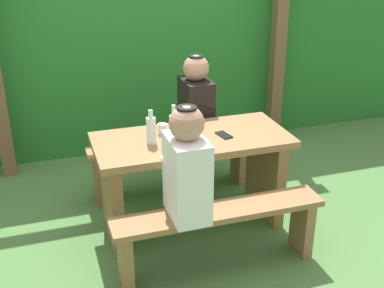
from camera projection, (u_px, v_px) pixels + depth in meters
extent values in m
plane|color=#4B7A3D|center=(192.00, 223.00, 3.84)|extent=(12.00, 12.00, 0.00)
cube|color=#257227|center=(133.00, 44.00, 5.16)|extent=(6.40, 0.93, 1.95)
cube|color=brown|center=(278.00, 49.00, 4.98)|extent=(0.12, 0.12, 1.95)
cube|color=olive|center=(192.00, 140.00, 3.55)|extent=(1.40, 0.64, 0.05)
cube|color=olive|center=(112.00, 197.00, 3.53)|extent=(0.08, 0.54, 0.68)
cube|color=olive|center=(265.00, 173.00, 3.87)|extent=(0.08, 0.54, 0.68)
cube|color=olive|center=(219.00, 212.00, 3.17)|extent=(1.40, 0.24, 0.04)
cube|color=olive|center=(125.00, 260.00, 3.09)|extent=(0.07, 0.22, 0.41)
cube|color=olive|center=(302.00, 225.00, 3.44)|extent=(0.07, 0.22, 0.41)
cube|color=olive|center=(171.00, 144.00, 4.15)|extent=(1.40, 0.24, 0.04)
cube|color=olive|center=(99.00, 179.00, 4.07)|extent=(0.07, 0.22, 0.41)
cube|color=olive|center=(239.00, 159.00, 4.42)|extent=(0.07, 0.22, 0.41)
cube|color=white|center=(187.00, 178.00, 3.00)|extent=(0.22, 0.34, 0.52)
sphere|color=tan|center=(187.00, 123.00, 2.86)|extent=(0.21, 0.21, 0.21)
cylinder|color=black|center=(187.00, 109.00, 2.82)|extent=(0.12, 0.12, 0.02)
cylinder|color=white|center=(180.00, 153.00, 3.08)|extent=(0.25, 0.07, 0.15)
cube|color=black|center=(196.00, 110.00, 4.10)|extent=(0.22, 0.34, 0.52)
sphere|color=tan|center=(196.00, 68.00, 3.96)|extent=(0.21, 0.21, 0.21)
cylinder|color=black|center=(196.00, 57.00, 3.92)|extent=(0.12, 0.12, 0.02)
cylinder|color=black|center=(202.00, 103.00, 3.94)|extent=(0.25, 0.07, 0.15)
cylinder|color=silver|center=(162.00, 129.00, 3.58)|extent=(0.06, 0.06, 0.08)
cylinder|color=silver|center=(174.00, 128.00, 3.47)|extent=(0.06, 0.06, 0.18)
cylinder|color=silver|center=(174.00, 111.00, 3.42)|extent=(0.03, 0.03, 0.08)
cylinder|color=silver|center=(151.00, 131.00, 3.40)|extent=(0.07, 0.07, 0.19)
cylinder|color=silver|center=(151.00, 114.00, 3.35)|extent=(0.03, 0.03, 0.06)
cube|color=black|center=(224.00, 135.00, 3.56)|extent=(0.10, 0.15, 0.01)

